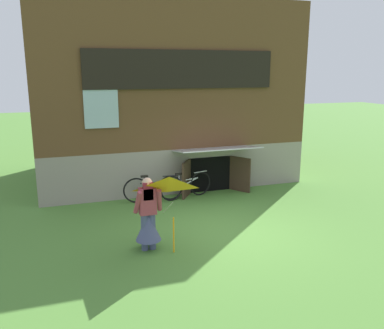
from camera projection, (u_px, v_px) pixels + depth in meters
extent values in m
plane|color=#4C7F33|center=(222.00, 230.00, 9.27)|extent=(60.00, 60.00, 0.00)
cube|color=gray|center=(161.00, 155.00, 14.23)|extent=(8.08, 5.08, 1.35)
cube|color=brown|center=(160.00, 74.00, 13.59)|extent=(8.08, 5.08, 4.26)
cube|color=black|center=(182.00, 69.00, 11.18)|extent=(5.45, 0.08, 1.05)
cube|color=#9EB7C6|center=(182.00, 69.00, 11.20)|extent=(5.29, 0.04, 0.93)
cube|color=#9EB7C6|center=(101.00, 107.00, 10.70)|extent=(0.90, 0.06, 1.10)
cube|color=black|center=(210.00, 174.00, 12.18)|extent=(1.40, 0.03, 1.05)
cube|color=#3D2B1E|center=(186.00, 179.00, 11.65)|extent=(0.45, 0.61, 1.05)
cube|color=#3D2B1E|center=(240.00, 174.00, 12.18)|extent=(0.44, 0.61, 1.05)
cube|color=#B2B2B7|center=(217.00, 149.00, 11.49)|extent=(2.39, 1.09, 0.18)
cylinder|color=#474C75|center=(145.00, 232.00, 8.18)|extent=(0.14, 0.14, 0.77)
cylinder|color=#474C75|center=(152.00, 231.00, 8.23)|extent=(0.14, 0.14, 0.77)
cone|color=#474C75|center=(148.00, 226.00, 8.18)|extent=(0.52, 0.52, 0.58)
cube|color=#993847|center=(148.00, 201.00, 8.06)|extent=(0.34, 0.20, 0.55)
cylinder|color=#993847|center=(138.00, 202.00, 7.89)|extent=(0.16, 0.31, 0.51)
cylinder|color=#993847|center=(159.00, 200.00, 8.03)|extent=(0.16, 0.31, 0.51)
cube|color=maroon|center=(148.00, 191.00, 7.95)|extent=(0.20, 0.08, 0.36)
sphere|color=#D8AD8E|center=(147.00, 183.00, 7.97)|extent=(0.21, 0.21, 0.21)
pyramid|color=orange|center=(170.00, 200.00, 7.53)|extent=(1.11, 0.95, 0.54)
cylinder|color=beige|center=(168.00, 208.00, 7.96)|extent=(0.01, 0.72, 0.46)
cylinder|color=orange|center=(174.00, 235.00, 8.08)|extent=(0.03, 0.03, 0.75)
torus|color=black|center=(200.00, 183.00, 11.80)|extent=(0.70, 0.22, 0.71)
torus|color=black|center=(172.00, 189.00, 11.29)|extent=(0.70, 0.22, 0.71)
cylinder|color=#ADAFB5|center=(186.00, 180.00, 11.50)|extent=(0.71, 0.21, 0.04)
cylinder|color=#ADAFB5|center=(186.00, 184.00, 11.53)|extent=(0.78, 0.23, 0.29)
cylinder|color=#ADAFB5|center=(179.00, 181.00, 11.37)|extent=(0.04, 0.04, 0.40)
cube|color=black|center=(179.00, 174.00, 11.33)|extent=(0.20, 0.08, 0.05)
cylinder|color=#ADAFB5|center=(200.00, 172.00, 11.72)|extent=(0.43, 0.14, 0.03)
torus|color=black|center=(170.00, 188.00, 11.36)|extent=(0.71, 0.10, 0.71)
torus|color=black|center=(136.00, 190.00, 11.13)|extent=(0.71, 0.10, 0.71)
cylinder|color=black|center=(153.00, 183.00, 11.20)|extent=(0.73, 0.09, 0.04)
cylinder|color=black|center=(153.00, 187.00, 11.23)|extent=(0.80, 0.09, 0.29)
cylinder|color=black|center=(145.00, 183.00, 11.14)|extent=(0.04, 0.04, 0.40)
cube|color=black|center=(144.00, 176.00, 11.10)|extent=(0.20, 0.08, 0.05)
cylinder|color=black|center=(170.00, 176.00, 11.28)|extent=(0.44, 0.06, 0.03)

